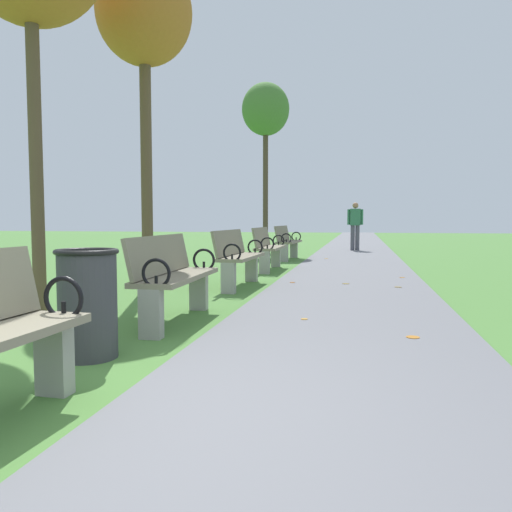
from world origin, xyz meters
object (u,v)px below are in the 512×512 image
object	(u,v)px
park_bench_4	(268,247)
pedestrian_walking	(355,224)
park_bench_3	(238,256)
park_bench_2	(173,276)
tree_2	(144,17)
park_bench_5	(287,241)
tree_3	(266,111)
trash_bin	(88,303)

from	to	relation	value
park_bench_4	pedestrian_walking	size ratio (longest dim) A/B	0.99
park_bench_3	park_bench_4	world-z (taller)	same
park_bench_4	pedestrian_walking	world-z (taller)	pedestrian_walking
park_bench_2	tree_2	bearing A→B (deg)	119.28
park_bench_2	pedestrian_walking	size ratio (longest dim) A/B	0.99
park_bench_4	park_bench_5	xyz separation A→B (m)	(0.00, 2.87, 0.00)
tree_3	trash_bin	xyz separation A→B (m)	(0.99, -12.77, -4.10)
park_bench_2	park_bench_4	size ratio (longest dim) A/B	1.00
park_bench_2	tree_3	size ratio (longest dim) A/B	0.30
park_bench_3	tree_2	distance (m)	3.80
park_bench_2	park_bench_3	size ratio (longest dim) A/B	1.00
park_bench_4	trash_bin	xyz separation A→B (m)	(-0.15, -6.94, -0.06)
park_bench_4	tree_3	world-z (taller)	tree_3
park_bench_4	park_bench_5	world-z (taller)	same
trash_bin	tree_2	bearing A→B (deg)	106.87
park_bench_2	trash_bin	bearing A→B (deg)	-95.91
tree_2	tree_3	bearing A→B (deg)	89.24
tree_3	pedestrian_walking	world-z (taller)	tree_3
park_bench_3	tree_2	size ratio (longest dim) A/B	0.33
park_bench_2	pedestrian_walking	distance (m)	12.73
park_bench_3	pedestrian_walking	distance (m)	9.94
trash_bin	park_bench_5	bearing A→B (deg)	89.14
park_bench_5	tree_3	bearing A→B (deg)	111.07
park_bench_4	park_bench_5	distance (m)	2.87
tree_2	tree_3	world-z (taller)	tree_3
tree_2	pedestrian_walking	distance (m)	11.22
tree_2	trash_bin	bearing A→B (deg)	-73.13
trash_bin	park_bench_2	bearing A→B (deg)	84.09
tree_3	pedestrian_walking	size ratio (longest dim) A/B	3.35
park_bench_3	park_bench_4	xyz separation A→B (m)	(0.00, 2.69, 0.00)
park_bench_5	trash_bin	bearing A→B (deg)	-90.86
tree_3	park_bench_4	bearing A→B (deg)	-78.94
park_bench_5	pedestrian_walking	xyz separation A→B (m)	(1.72, 4.22, 0.44)
park_bench_2	park_bench_4	xyz separation A→B (m)	(-0.00, 5.52, 0.00)
tree_2	park_bench_3	bearing A→B (deg)	24.61
park_bench_3	trash_bin	size ratio (longest dim) A/B	1.91
tree_2	park_bench_5	bearing A→B (deg)	78.39
park_bench_4	park_bench_2	bearing A→B (deg)	-90.00
park_bench_3	park_bench_5	distance (m)	5.56
park_bench_3	pedestrian_walking	bearing A→B (deg)	80.03
tree_2	pedestrian_walking	size ratio (longest dim) A/B	3.01
pedestrian_walking	tree_3	bearing A→B (deg)	-156.18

